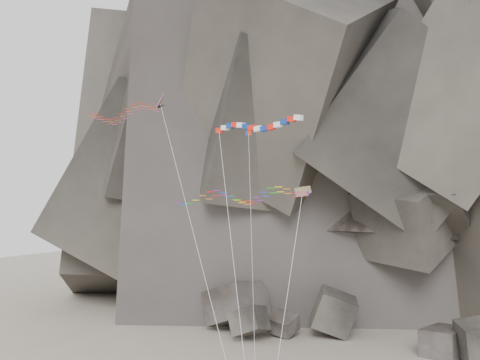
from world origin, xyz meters
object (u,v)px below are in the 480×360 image
at_px(delta_kite, 120,114).
at_px(parafoil_kite, 231,196).
at_px(banner_kite, 256,128).
at_px(pennant_kite, 250,193).

height_order(delta_kite, parafoil_kite, delta_kite).
relative_size(banner_kite, pennant_kite, 1.04).
bearing_deg(parafoil_kite, pennant_kite, -34.58).
distance_m(delta_kite, banner_kite, 14.75).
bearing_deg(delta_kite, parafoil_kite, -23.52).
bearing_deg(banner_kite, parafoil_kite, -172.98).
distance_m(delta_kite, parafoil_kite, 14.39).
height_order(delta_kite, pennant_kite, delta_kite).
xyz_separation_m(banner_kite, pennant_kite, (0.82, -3.02, -5.37)).
xyz_separation_m(delta_kite, banner_kite, (14.53, -1.23, -2.19)).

